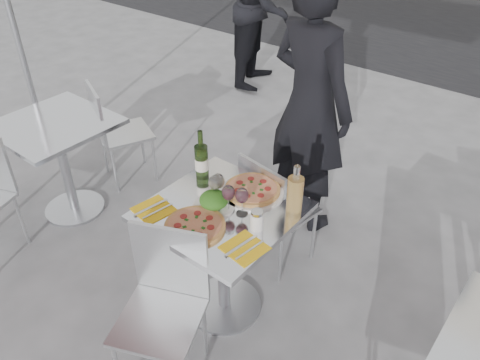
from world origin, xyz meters
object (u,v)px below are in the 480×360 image
Objects in this scene: side_table_left at (60,149)px; wineglass_white_a at (218,182)px; napkin_left at (154,209)px; chair_far at (272,205)px; wineglass_red_b at (242,196)px; sugar_shaker at (257,220)px; chair_near at (165,296)px; side_chair_lfar at (113,127)px; carafe at (295,196)px; wineglass_red_a at (228,194)px; pedestrian_a at (263,4)px; wine_bottle at (202,160)px; wineglass_white_b at (215,183)px; main_table at (223,240)px; salad_plate at (214,201)px; pizza_far at (252,190)px; woman_diner at (310,105)px; napkin_right at (245,248)px; pizza_near at (195,226)px.

wineglass_white_a is (1.43, 0.06, 0.32)m from side_table_left.
wineglass_white_a is 0.76× the size of napkin_left.
chair_far is 0.58m from wineglass_red_b.
sugar_shaker reaches higher than side_table_left.
chair_far is 0.92m from chair_near.
chair_far is at bearing -156.83° from side_chair_lfar.
carafe is 0.33m from wineglass_red_a.
wine_bottle is (1.58, -2.72, -0.03)m from pedestrian_a.
side_chair_lfar is 5.32× the size of wineglass_white_b.
main_table is 7.01× the size of sugar_shaker.
sugar_shaker reaches higher than salad_plate.
salad_plate is (1.50, -0.50, 0.29)m from side_chair_lfar.
pizza_far is (0.02, 0.66, 0.27)m from chair_near.
main_table is 1.11m from woman_diner.
napkin_right is at bearing -4.96° from side_table_left.
napkin_left is at bearing -170.49° from pedestrian_a.
carafe is at bearing 4.10° from wine_bottle.
wineglass_white_a is (-0.38, -0.14, -0.01)m from carafe.
pedestrian_a is 3.33m from wineglass_white_a.
pizza_far is 0.29m from carafe.
pedestrian_a is at bearing 95.93° from chair_near.
napkin_left reaches higher than side_table_left.
wineglass_white_b is (1.78, -2.83, -0.03)m from pedestrian_a.
main_table is 0.29m from pizza_near.
chair_near is at bearing -168.25° from pedestrian_a.
main_table is at bearing 48.88° from napkin_left.
chair_far is at bearing 89.54° from pizza_near.
woman_diner is at bearing 116.15° from napkin_right.
side_table_left is 1.27m from napkin_left.
pizza_near is at bearing -166.54° from pedestrian_a.
pedestrian_a is 6.03× the size of wine_bottle.
salad_plate reaches higher than main_table.
side_table_left is 1.46m from wineglass_white_b.
wineglass_red_a is at bearing -146.37° from carafe.
pizza_far is (0.05, 0.40, 0.01)m from pizza_near.
side_table_left is 4.76× the size of wineglass_white_a.
side_chair_lfar is 5.32× the size of wineglass_red_a.
salad_plate reaches higher than napkin_left.
woman_diner is at bearing 94.44° from salad_plate.
side_table_left is 1.52m from pizza_near.
wineglass_white_b is 1.00× the size of wineglass_red_b.
side_chair_lfar is 5.32× the size of wineglass_red_b.
side_chair_lfar is 1.36m from wine_bottle.
salad_plate is 0.29m from wine_bottle.
salad_plate is at bearing -165.46° from pedestrian_a.
pizza_far is (1.54, 0.21, 0.23)m from side_table_left.
pizza_far is (1.89, -2.66, -0.12)m from pedestrian_a.
sugar_shaker is 0.68× the size of wineglass_red_a.
sugar_shaker is 0.53× the size of napkin_right.
side_chair_lfar is 1.94m from napkin_right.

